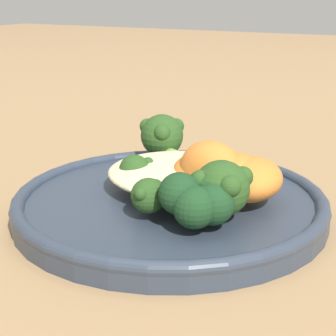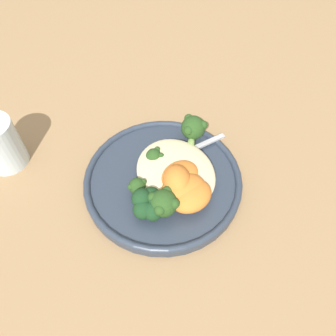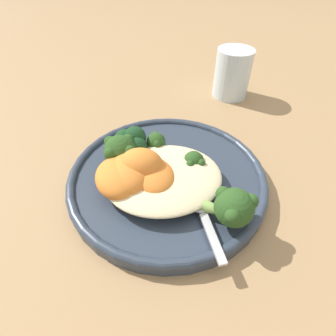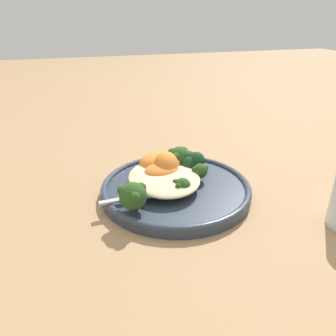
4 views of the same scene
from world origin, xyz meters
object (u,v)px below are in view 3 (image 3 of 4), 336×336
quinoa_mound (167,177)px  sweet_potato_chunk_1 (152,176)px  broccoli_stalk_2 (159,153)px  broccoli_stalk_3 (125,155)px  sweet_potato_chunk_2 (130,173)px  sweet_potato_chunk_0 (118,178)px  broccoli_stalk_0 (225,206)px  sweet_potato_chunk_3 (141,166)px  plate (167,176)px  kale_tuft (128,144)px  broccoli_stalk_1 (187,168)px  water_glass (232,73)px  spoon (200,205)px

quinoa_mound → sweet_potato_chunk_1: sweet_potato_chunk_1 is taller
broccoli_stalk_2 → broccoli_stalk_3: (0.05, 0.01, 0.01)m
broccoli_stalk_3 → sweet_potato_chunk_2: broccoli_stalk_3 is taller
sweet_potato_chunk_0 → sweet_potato_chunk_1: 0.04m
broccoli_stalk_0 → sweet_potato_chunk_3: size_ratio=1.99×
plate → broccoli_stalk_2: broccoli_stalk_2 is taller
sweet_potato_chunk_2 → kale_tuft: bearing=-91.1°
sweet_potato_chunk_0 → sweet_potato_chunk_1: sweet_potato_chunk_0 is taller
plate → quinoa_mound: bearing=81.5°
sweet_potato_chunk_3 → kale_tuft: bearing=-75.8°
broccoli_stalk_0 → broccoli_stalk_1: 0.08m
broccoli_stalk_1 → sweet_potato_chunk_2: bearing=153.0°
broccoli_stalk_2 → sweet_potato_chunk_3: sweet_potato_chunk_3 is taller
sweet_potato_chunk_1 → quinoa_mound: bearing=-179.5°
quinoa_mound → sweet_potato_chunk_3: sweet_potato_chunk_3 is taller
broccoli_stalk_1 → kale_tuft: 0.09m
broccoli_stalk_0 → water_glass: 0.33m
sweet_potato_chunk_2 → water_glass: size_ratio=0.78×
broccoli_stalk_1 → sweet_potato_chunk_3: size_ratio=1.39×
plate → broccoli_stalk_1: size_ratio=3.41×
plate → spoon: size_ratio=2.57×
quinoa_mound → sweet_potato_chunk_3: bearing=-20.4°
broccoli_stalk_1 → sweet_potato_chunk_1: sweet_potato_chunk_1 is taller
broccoli_stalk_0 → sweet_potato_chunk_3: bearing=174.2°
plate → broccoli_stalk_0: 0.10m
spoon → sweet_potato_chunk_2: bearing=-127.9°
broccoli_stalk_3 → spoon: (-0.08, 0.08, -0.02)m
sweet_potato_chunk_0 → kale_tuft: size_ratio=1.24×
broccoli_stalk_1 → broccoli_stalk_3: broccoli_stalk_3 is taller
quinoa_mound → broccoli_stalk_3: size_ratio=1.49×
kale_tuft → water_glass: (-0.22, -0.18, 0.01)m
broccoli_stalk_0 → quinoa_mound: bearing=165.9°
sweet_potato_chunk_3 → kale_tuft: (0.01, -0.05, -0.00)m
kale_tuft → sweet_potato_chunk_1: bearing=111.1°
broccoli_stalk_2 → broccoli_stalk_3: 0.05m
sweet_potato_chunk_0 → broccoli_stalk_1: bearing=-174.8°
sweet_potato_chunk_1 → sweet_potato_chunk_0: bearing=-3.9°
plate → broccoli_stalk_1: bearing=154.9°
broccoli_stalk_1 → sweet_potato_chunk_2: sweet_potato_chunk_2 is taller
broccoli_stalk_0 → sweet_potato_chunk_3: sweet_potato_chunk_3 is taller
sweet_potato_chunk_3 → sweet_potato_chunk_2: bearing=16.4°
sweet_potato_chunk_1 → broccoli_stalk_3: bearing=-51.4°
broccoli_stalk_3 → spoon: 0.12m
water_glass → broccoli_stalk_3: bearing=43.0°
broccoli_stalk_3 → sweet_potato_chunk_2: (-0.00, 0.03, -0.00)m
broccoli_stalk_2 → spoon: size_ratio=1.08×
broccoli_stalk_0 → broccoli_stalk_1: bearing=144.9°
broccoli_stalk_0 → spoon: broccoli_stalk_0 is taller
sweet_potato_chunk_0 → kale_tuft: kale_tuft is taller
broccoli_stalk_0 → broccoli_stalk_1: (0.03, -0.07, -0.01)m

